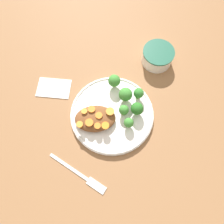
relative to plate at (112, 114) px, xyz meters
name	(u,v)px	position (x,y,z in m)	size (l,w,h in m)	color
ground_plane	(112,115)	(0.00, 0.00, -0.01)	(4.00, 4.00, 0.00)	#8C603D
plate	(112,114)	(0.00, 0.00, 0.00)	(0.28, 0.28, 0.02)	white
dip_bowl	(158,56)	(0.18, 0.21, 0.02)	(0.11, 0.11, 0.06)	white
stew_mound	(95,119)	(-0.06, -0.02, 0.02)	(0.13, 0.09, 0.03)	brown
broccoli_floret_0	(125,95)	(0.05, 0.05, 0.04)	(0.05, 0.05, 0.06)	#7FA85B
broccoli_floret_1	(129,123)	(0.05, -0.04, 0.03)	(0.03, 0.03, 0.04)	#759E51
broccoli_floret_2	(114,81)	(0.01, 0.11, 0.04)	(0.04, 0.04, 0.06)	#7FA85B
broccoli_floret_3	(139,93)	(0.09, 0.06, 0.04)	(0.03, 0.03, 0.05)	#759E51
broccoli_floret_4	(124,111)	(0.04, 0.00, 0.03)	(0.03, 0.03, 0.05)	#759E51
broccoli_floret_5	(137,109)	(0.08, 0.00, 0.04)	(0.04, 0.04, 0.05)	#7FA85B
carrot_slice_0	(84,112)	(-0.09, 0.00, 0.04)	(0.02, 0.02, 0.00)	orange
carrot_slice_1	(89,123)	(-0.07, -0.04, 0.04)	(0.03, 0.03, 0.01)	orange
carrot_slice_2	(110,111)	(-0.01, -0.01, 0.04)	(0.03, 0.03, 0.01)	orange
carrot_slice_3	(80,124)	(-0.10, -0.04, 0.04)	(0.02, 0.02, 0.01)	orange
carrot_slice_4	(97,126)	(-0.05, -0.05, 0.04)	(0.02, 0.02, 0.00)	orange
carrot_slice_5	(105,126)	(-0.02, -0.05, 0.04)	(0.02, 0.02, 0.01)	orange
carrot_slice_6	(92,109)	(-0.07, 0.01, 0.04)	(0.02, 0.02, 0.00)	orange
carrot_slice_7	(99,115)	(-0.04, -0.02, 0.04)	(0.02, 0.02, 0.00)	orange
fork	(83,176)	(-0.10, -0.20, -0.01)	(0.18, 0.14, 0.01)	silver
napkin	(54,88)	(-0.20, 0.12, -0.01)	(0.13, 0.09, 0.01)	white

